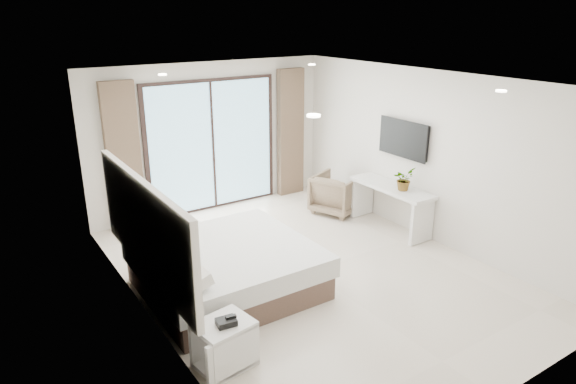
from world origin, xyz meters
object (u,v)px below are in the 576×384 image
(bed, at_px, (226,269))
(console_desk, at_px, (391,197))
(nightstand, at_px, (224,344))
(armchair, at_px, (336,192))

(bed, distance_m, console_desk, 3.29)
(bed, distance_m, nightstand, 1.56)
(nightstand, distance_m, armchair, 4.64)
(armchair, bearing_deg, console_desk, 171.83)
(bed, distance_m, armchair, 3.30)
(bed, bearing_deg, nightstand, -117.76)
(bed, bearing_deg, armchair, 25.37)
(bed, bearing_deg, console_desk, 5.45)
(nightstand, relative_size, armchair, 0.80)
(nightstand, height_order, armchair, armchair)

